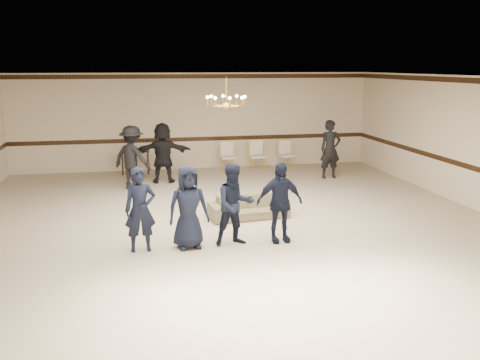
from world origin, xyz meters
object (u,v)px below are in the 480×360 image
Objects in this scene: adult_left at (132,158)px; boy_d at (279,202)px; adult_right at (330,149)px; banquet_chair_mid at (257,156)px; boy_b at (188,207)px; console_table at (135,162)px; banquet_chair_right at (286,155)px; boy_c at (235,205)px; chandelier at (226,91)px; banquet_chair_left at (228,157)px; adult_mid at (163,153)px; boy_a at (140,210)px; settee at (249,207)px.

boy_d is at bearing 154.95° from adult_left.
banquet_chair_mid is (-1.91, 1.68, -0.42)m from adult_right.
boy_b is 7.86m from banquet_chair_mid.
boy_b is 1.76× the size of console_table.
adult_left is 1.87× the size of banquet_chair_right.
chandelier is at bearing 76.79° from boy_c.
banquet_chair_left is (3.09, 1.98, -0.42)m from adult_left.
adult_right reaches higher than boy_d.
adult_right reaches higher than banquet_chair_left.
adult_mid is (-1.01, 5.94, 0.10)m from boy_c.
boy_a is at bearing -129.25° from banquet_chair_right.
boy_a reaches higher than banquet_chair_right.
banquet_chair_mid is (1.52, 5.47, 0.22)m from settee.
chandelier reaches higher than boy_a.
chandelier is at bearing 159.94° from adult_left.
boy_d is at bearing -7.38° from boy_c.
chandelier is at bearing -139.06° from adult_right.
boy_b reaches higher than banquet_chair_mid.
chandelier is at bearing 105.32° from boy_d.
boy_d is at bearing -88.81° from settee.
chandelier is 0.52× the size of settee.
boy_d is at bearing -95.89° from banquet_chair_left.
adult_right reaches higher than boy_c.
adult_mid is at bearing 107.17° from chandelier.
settee is 4.56m from adult_mid.
settee is at bearing 61.71° from boy_c.
boy_c is 1.67× the size of banquet_chair_left.
chandelier is 2.66m from settee.
adult_left reaches higher than banquet_chair_mid.
adult_right is 1.87× the size of banquet_chair_mid.
boy_a is 7.82m from banquet_chair_left.
banquet_chair_right is (4.98, 7.22, -0.32)m from boy_a.
banquet_chair_right is 5.00m from console_table.
boy_c is 0.89× the size of adult_mid.
boy_b is 1.67× the size of banquet_chair_mid.
chandelier is at bearing -68.76° from console_table.
boy_c is 7.55m from banquet_chair_mid.
banquet_chair_right is at bearing -157.05° from adult_mid.
boy_c is at bearing -118.43° from banquet_chair_right.
boy_d is 1.67× the size of banquet_chair_mid.
console_table is (-0.02, 7.42, -0.42)m from boy_a.
adult_left and adult_mid have the same top height.
banquet_chair_left is at bearing 83.97° from boy_d.
chandelier is 0.98× the size of banquet_chair_right.
banquet_chair_mid reaches higher than console_table.
boy_a is 0.89× the size of adult_left.
chandelier is 2.97m from boy_d.
boy_b is 2.41m from settee.
boy_c is 1.76× the size of console_table.
adult_left is (-1.91, 5.24, 0.10)m from boy_c.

